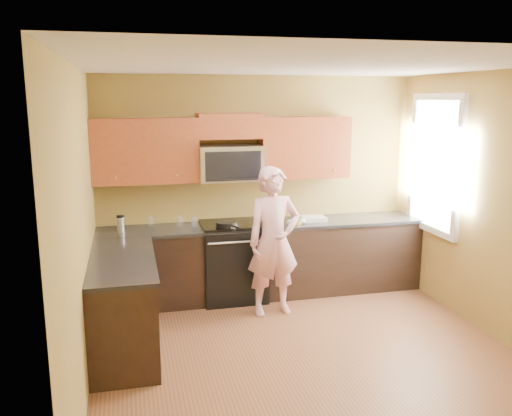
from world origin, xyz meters
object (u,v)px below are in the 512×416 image
object	(u,v)px
frying_pan	(226,226)
travel_mug	(121,232)
microwave	(230,180)
butter_tub	(297,224)
stove	(233,261)
woman	(274,241)

from	to	relation	value
frying_pan	travel_mug	distance (m)	1.21
microwave	butter_tub	bearing A→B (deg)	-16.88
frying_pan	butter_tub	xyz separation A→B (m)	(0.88, 0.04, -0.03)
microwave	butter_tub	world-z (taller)	microwave
stove	travel_mug	bearing A→B (deg)	179.65
woman	butter_tub	xyz separation A→B (m)	(0.42, 0.45, 0.07)
microwave	woman	size ratio (longest dim) A/B	0.45
stove	travel_mug	size ratio (longest dim) A/B	5.03
butter_tub	travel_mug	bearing A→B (deg)	176.73
butter_tub	stove	bearing A→B (deg)	171.89
woman	microwave	bearing A→B (deg)	112.02
stove	microwave	size ratio (longest dim) A/B	1.25
woman	butter_tub	world-z (taller)	woman
woman	frying_pan	bearing A→B (deg)	132.81
woman	travel_mug	bearing A→B (deg)	155.41
microwave	travel_mug	distance (m)	1.41
microwave	butter_tub	size ratio (longest dim) A/B	6.50
woman	frying_pan	size ratio (longest dim) A/B	3.90
microwave	frying_pan	world-z (taller)	microwave
microwave	butter_tub	xyz separation A→B (m)	(0.78, -0.24, -0.53)
stove	woman	world-z (taller)	woman
woman	butter_tub	distance (m)	0.61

